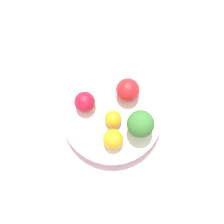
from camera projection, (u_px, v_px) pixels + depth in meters
name	position (u px, v px, depth m)	size (l,w,h in m)	color
ground_plane	(112.00, 119.00, 0.81)	(6.00, 6.00, 0.00)	gray
table_surface	(112.00, 118.00, 0.80)	(1.20, 1.20, 0.02)	silver
bowl	(112.00, 115.00, 0.77)	(0.25, 0.25, 0.04)	white
broccoli	(140.00, 124.00, 0.70)	(0.06, 0.06, 0.08)	#8CB76B
apple_red	(128.00, 90.00, 0.74)	(0.06, 0.06, 0.06)	red
apple_green	(85.00, 102.00, 0.73)	(0.05, 0.05, 0.05)	#B7142D
orange_front	(113.00, 139.00, 0.71)	(0.05, 0.05, 0.05)	orange
orange_back	(113.00, 119.00, 0.73)	(0.04, 0.04, 0.04)	orange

